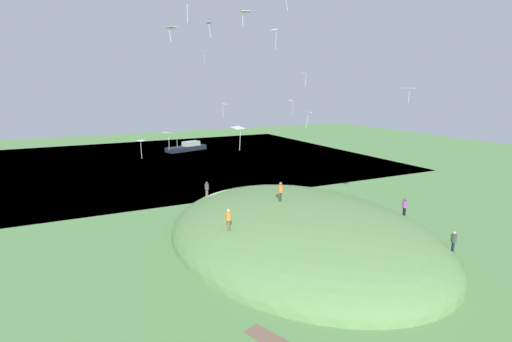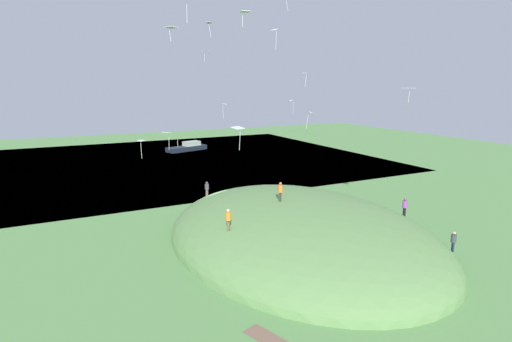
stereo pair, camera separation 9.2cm
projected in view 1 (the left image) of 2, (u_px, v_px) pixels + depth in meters
The scene contains 23 objects.
ground_plane at pixel (216, 212), 44.61m from camera, with size 160.00×160.00×0.00m, color #5D904D.
lake_water at pixel (148, 163), 73.36m from camera, with size 56.96×80.00×0.40m, color #496897.
grass_hill at pixel (299, 239), 36.93m from camera, with size 29.63×21.97×7.29m, color #638F4F.
boat_on_lake at pixel (187, 147), 86.29m from camera, with size 5.26×9.13×2.55m.
person_with_child at pixel (281, 189), 35.61m from camera, with size 0.57×0.57×1.73m.
person_watching_kites at pixel (454, 239), 31.64m from camera, with size 0.54×0.54×1.66m.
person_walking_path at pixel (229, 217), 31.27m from camera, with size 0.58×0.58×1.74m.
person_on_hilltop at pixel (207, 187), 45.51m from camera, with size 0.63×0.63×1.66m.
person_near_shore at pixel (405, 205), 38.21m from camera, with size 0.52×0.52×1.79m.
kite_0 at pixel (245, 13), 31.45m from camera, with size 0.63×0.79×1.14m.
kite_1 at pixel (209, 24), 45.69m from camera, with size 0.82×0.76×1.68m.
kite_2 at pixel (238, 129), 33.22m from camera, with size 1.17×1.29×1.90m.
kite_3 at pixel (309, 114), 49.19m from camera, with size 0.74×0.63×2.10m.
kite_4 at pixel (304, 75), 48.60m from camera, with size 0.47×0.69×1.61m.
kite_6 at pixel (224, 105), 50.10m from camera, with size 0.91×0.74×1.75m.
kite_7 at pixel (141, 142), 38.27m from camera, with size 0.81×0.83×1.78m.
kite_9 at pixel (274, 31), 45.89m from camera, with size 0.92×0.77×2.24m.
kite_10 at pixel (409, 89), 36.04m from camera, with size 1.15×0.93×1.30m.
kite_11 at pixel (291, 102), 57.28m from camera, with size 0.82×0.73×2.14m.
kite_12 at pixel (171, 28), 35.87m from camera, with size 1.38×1.17×1.26m.
kite_14 at pixel (167, 134), 41.74m from camera, with size 1.06×0.94×1.90m.
kite_15 at pixel (205, 51), 55.00m from camera, with size 1.06×0.93×1.55m.
mooring_post at pixel (223, 195), 49.92m from camera, with size 0.14×0.14×0.82m, color brown.
Camera 1 is at (40.07, -15.48, 13.60)m, focal length 28.77 mm.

